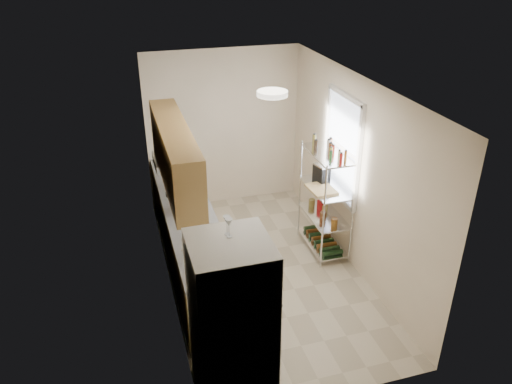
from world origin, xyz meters
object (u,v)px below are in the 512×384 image
cutting_board (321,189)px  espresso_machine (322,174)px  rice_cooker (187,202)px  refrigerator (232,322)px  frying_pan_large (176,193)px

cutting_board → espresso_machine: 0.28m
rice_cooker → cutting_board: size_ratio=0.69×
espresso_machine → rice_cooker: bearing=168.9°
refrigerator → cutting_board: bearing=49.4°
refrigerator → rice_cooker: 2.23m
rice_cooker → espresso_machine: (1.91, 0.07, 0.13)m
frying_pan_large → espresso_machine: (2.00, -0.40, 0.22)m
refrigerator → cutting_board: 2.72m
rice_cooker → cutting_board: rice_cooker is taller
rice_cooker → espresso_machine: espresso_machine is taller
refrigerator → rice_cooker: (-0.05, 2.22, 0.14)m
refrigerator → espresso_machine: (1.86, 2.30, 0.27)m
frying_pan_large → cutting_board: cutting_board is taller
refrigerator → rice_cooker: size_ratio=6.06×
frying_pan_large → espresso_machine: size_ratio=1.04×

